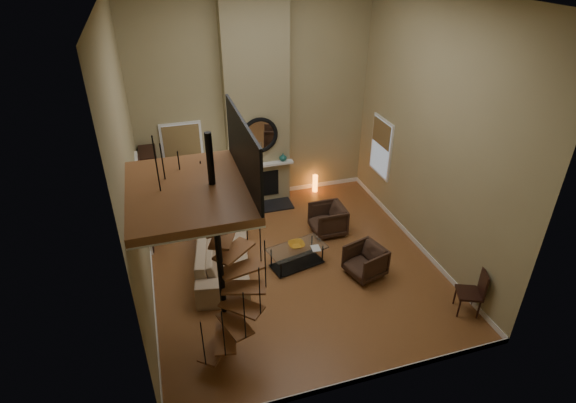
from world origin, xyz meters
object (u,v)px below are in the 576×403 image
object	(u,v)px
sofa	(223,251)
armchair_near	(331,219)
floor_lamp	(227,173)
accent_lamp	(315,183)
coffee_table	(297,254)
hutch	(153,186)
armchair_far	(368,260)
side_chair	(475,290)

from	to	relation	value
sofa	armchair_near	size ratio (longest dim) A/B	3.41
sofa	floor_lamp	distance (m)	2.02
floor_lamp	accent_lamp	distance (m)	3.00
coffee_table	floor_lamp	bearing A→B (deg)	117.36
sofa	coffee_table	xyz separation A→B (m)	(1.55, -0.42, -0.11)
coffee_table	floor_lamp	world-z (taller)	floor_lamp
hutch	accent_lamp	xyz separation A→B (m)	(4.34, 0.21, -0.70)
hutch	armchair_far	world-z (taller)	hutch
sofa	armchair_far	xyz separation A→B (m)	(2.89, -1.14, -0.04)
coffee_table	hutch	bearing A→B (deg)	135.05
sofa	accent_lamp	world-z (taller)	sofa
coffee_table	armchair_far	bearing A→B (deg)	-28.38
accent_lamp	armchair_near	bearing A→B (deg)	-99.43
hutch	accent_lamp	bearing A→B (deg)	2.71
hutch	sofa	world-z (taller)	hutch
floor_lamp	accent_lamp	xyz separation A→B (m)	(2.60, 0.93, -1.16)
armchair_near	coffee_table	size ratio (longest dim) A/B	0.59
sofa	armchair_near	bearing A→B (deg)	-67.35
coffee_table	accent_lamp	bearing A→B (deg)	63.47
hutch	side_chair	size ratio (longest dim) A/B	1.96
sofa	side_chair	world-z (taller)	side_chair
hutch	side_chair	bearing A→B (deg)	-42.79
armchair_far	side_chair	size ratio (longest dim) A/B	0.77
armchair_near	coffee_table	bearing A→B (deg)	-49.00
hutch	coffee_table	distance (m)	4.05
hutch	coffee_table	world-z (taller)	hutch
sofa	armchair_near	distance (m)	2.79
armchair_far	accent_lamp	world-z (taller)	armchair_far
hutch	armchair_near	world-z (taller)	hutch
sofa	side_chair	bearing A→B (deg)	-112.26
floor_lamp	armchair_near	bearing A→B (deg)	-25.69
armchair_near	coffee_table	world-z (taller)	armchair_near
armchair_near	side_chair	world-z (taller)	side_chair
armchair_near	floor_lamp	size ratio (longest dim) A/B	0.47
armchair_near	armchair_far	world-z (taller)	armchair_near
armchair_far	side_chair	xyz separation A→B (m)	(1.42, -1.62, 0.17)
armchair_near	armchair_far	xyz separation A→B (m)	(0.16, -1.73, 0.00)
coffee_table	side_chair	bearing A→B (deg)	-40.41
armchair_near	side_chair	xyz separation A→B (m)	(1.58, -3.36, 0.17)
sofa	armchair_far	distance (m)	3.11
armchair_far	floor_lamp	distance (m)	3.87
coffee_table	side_chair	distance (m)	3.63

